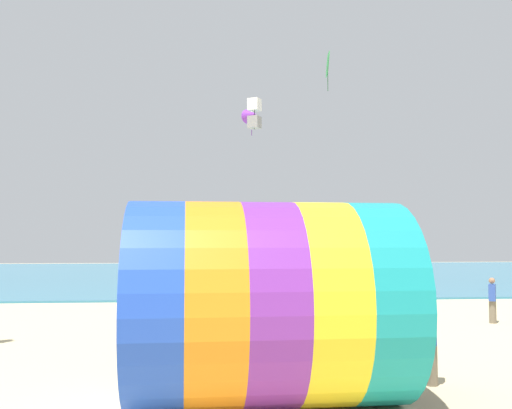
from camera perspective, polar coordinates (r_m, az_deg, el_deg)
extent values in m
plane|color=#CCBA8C|center=(10.38, 4.14, -19.64)|extent=(120.00, 120.00, 0.00)
cube|color=teal|center=(46.73, -2.92, -6.95)|extent=(120.00, 40.00, 0.10)
cylinder|color=blue|center=(10.05, -9.87, -9.81)|extent=(1.08, 3.58, 3.55)
cylinder|color=orange|center=(10.05, -4.43, -9.85)|extent=(1.08, 3.58, 3.55)
cylinder|color=purple|center=(10.13, 0.96, -9.81)|extent=(1.08, 3.58, 3.55)
cylinder|color=yellow|center=(10.30, 6.22, -9.68)|extent=(1.08, 3.58, 3.55)
cylinder|color=teal|center=(10.56, 11.26, -9.49)|extent=(1.08, 3.58, 3.55)
cylinder|color=black|center=(10.72, 13.78, -9.36)|extent=(0.19, 3.26, 3.26)
cylinder|color=#726651|center=(12.23, 17.13, -15.07)|extent=(0.24, 0.24, 0.80)
cube|color=#2D4CA5|center=(12.10, 17.07, -11.82)|extent=(0.33, 0.41, 0.60)
sphere|color=tan|center=(12.05, 17.03, -9.80)|extent=(0.22, 0.22, 0.22)
cone|color=purple|center=(26.69, -0.43, 8.91)|extent=(0.96, 0.96, 0.71)
cylinder|color=#4C1E6B|center=(26.57, -0.43, 7.72)|extent=(0.03, 0.03, 0.76)
cube|color=green|center=(27.34, 7.18, 13.74)|extent=(0.19, 0.73, 1.05)
cylinder|color=#1E642A|center=(27.14, 7.19, 12.28)|extent=(0.03, 0.03, 1.05)
cube|color=white|center=(20.19, -0.16, 9.95)|extent=(0.53, 0.53, 0.42)
cube|color=gray|center=(20.06, -0.16, 8.22)|extent=(0.53, 0.53, 0.42)
cylinder|color=black|center=(20.12, -0.16, 9.09)|extent=(0.02, 0.02, 1.11)
cylinder|color=#383D56|center=(19.64, 3.30, -10.76)|extent=(0.24, 0.24, 0.80)
cube|color=#338C4C|center=(19.56, 3.30, -8.74)|extent=(0.42, 0.39, 0.60)
sphere|color=#9E7051|center=(19.52, 3.29, -7.50)|extent=(0.22, 0.22, 0.22)
cylinder|color=#726651|center=(21.55, 22.59, -9.90)|extent=(0.24, 0.24, 0.76)
cube|color=#2D4CA5|center=(21.48, 22.55, -8.13)|extent=(0.37, 0.42, 0.57)
sphere|color=#9E7051|center=(21.45, 22.52, -7.04)|extent=(0.21, 0.21, 0.21)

